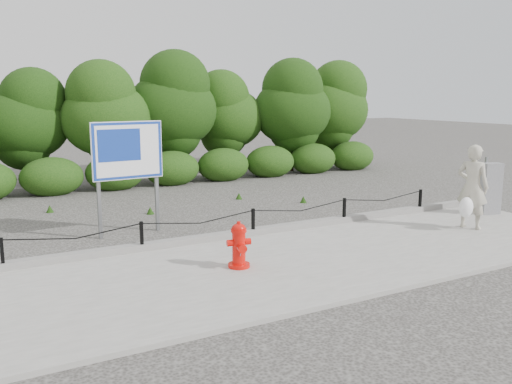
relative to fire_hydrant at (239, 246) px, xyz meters
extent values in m
plane|color=#2D2B28|center=(1.28, 1.82, -0.48)|extent=(90.00, 90.00, 0.00)
cube|color=gray|center=(1.28, -0.18, -0.44)|extent=(14.00, 4.00, 0.08)
cube|color=slate|center=(1.28, 1.87, -0.33)|extent=(14.00, 0.22, 0.14)
cube|color=black|center=(-3.72, 1.82, -0.10)|extent=(0.06, 0.06, 0.60)
cube|color=black|center=(-1.22, 1.82, -0.10)|extent=(0.06, 0.06, 0.60)
cube|color=black|center=(1.28, 1.82, -0.10)|extent=(0.06, 0.06, 0.60)
cube|color=black|center=(3.78, 1.82, -0.10)|extent=(0.06, 0.06, 0.60)
cube|color=black|center=(6.28, 1.82, -0.10)|extent=(0.06, 0.06, 0.60)
cylinder|color=black|center=(-2.47, 1.82, 0.12)|extent=(2.50, 0.02, 0.02)
cylinder|color=black|center=(0.03, 1.82, 0.12)|extent=(2.50, 0.02, 0.02)
cylinder|color=black|center=(2.53, 1.82, 0.12)|extent=(2.50, 0.02, 0.02)
cylinder|color=black|center=(5.03, 1.82, 0.12)|extent=(2.50, 0.02, 0.02)
cylinder|color=black|center=(-2.22, 11.22, 0.50)|extent=(0.18, 0.18, 1.95)
ellipsoid|color=#295012|center=(-2.22, 11.22, 1.86)|extent=(2.89, 2.50, 3.12)
cylinder|color=black|center=(0.28, 10.42, 0.56)|extent=(0.18, 0.18, 2.08)
ellipsoid|color=#295012|center=(0.28, 10.42, 2.02)|extent=(3.08, 2.66, 3.33)
cylinder|color=black|center=(2.78, 10.82, 0.67)|extent=(0.18, 0.18, 2.30)
ellipsoid|color=#295012|center=(2.78, 10.82, 2.28)|extent=(3.41, 2.95, 3.69)
cylinder|color=black|center=(5.28, 11.22, 0.51)|extent=(0.18, 0.18, 1.98)
ellipsoid|color=#295012|center=(5.28, 11.22, 1.90)|extent=(2.94, 2.54, 3.18)
cylinder|color=black|center=(7.78, 10.42, 0.63)|extent=(0.18, 0.18, 2.22)
ellipsoid|color=#295012|center=(7.78, 10.42, 2.18)|extent=(3.28, 2.84, 3.55)
cylinder|color=black|center=(10.08, 10.82, 0.63)|extent=(0.18, 0.18, 2.22)
ellipsoid|color=#295012|center=(10.08, 10.82, 2.18)|extent=(3.28, 2.84, 3.55)
cylinder|color=red|center=(0.00, 0.01, -0.37)|extent=(0.45, 0.45, 0.07)
cylinder|color=red|center=(0.00, 0.01, -0.04)|extent=(0.28, 0.28, 0.59)
cylinder|color=red|center=(0.00, 0.01, 0.28)|extent=(0.33, 0.33, 0.05)
ellipsoid|color=red|center=(0.00, 0.01, 0.31)|extent=(0.29, 0.29, 0.19)
cylinder|color=red|center=(0.00, 0.01, 0.41)|extent=(0.08, 0.08, 0.05)
cylinder|color=red|center=(-0.16, 0.04, 0.06)|extent=(0.13, 0.14, 0.12)
cylinder|color=red|center=(0.16, -0.02, 0.06)|extent=(0.13, 0.14, 0.12)
cylinder|color=red|center=(-0.03, -0.16, -0.01)|extent=(0.18, 0.16, 0.16)
cylinder|color=slate|center=(-0.03, -0.13, -0.10)|extent=(0.01, 0.06, 0.13)
imported|color=#B0AA97|center=(6.00, -0.02, 0.57)|extent=(0.70, 0.83, 1.94)
ellipsoid|color=white|center=(5.65, -0.17, 0.15)|extent=(0.35, 0.27, 0.47)
cube|color=gray|center=(7.68, 0.79, 0.26)|extent=(0.56, 0.41, 1.32)
cube|color=slate|center=(7.68, 0.97, 0.33)|extent=(0.07, 0.07, 1.46)
cube|color=slate|center=(-1.64, 3.48, 0.80)|extent=(0.08, 0.08, 2.55)
cube|color=slate|center=(-0.31, 3.56, 0.80)|extent=(0.08, 0.08, 2.55)
cube|color=white|center=(-0.97, 3.47, 1.43)|extent=(1.60, 0.16, 1.28)
cube|color=#143596|center=(-0.97, 3.44, 1.43)|extent=(1.56, 0.11, 1.24)
cube|color=#143596|center=(-1.16, 3.42, 1.56)|extent=(0.96, 0.07, 0.70)
camera|label=1|loc=(-4.23, -8.30, 2.66)|focal=38.00mm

